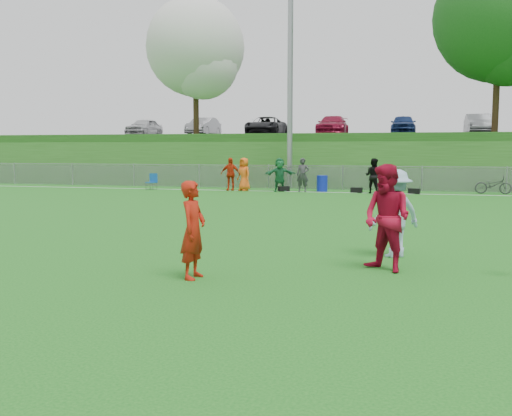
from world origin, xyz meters
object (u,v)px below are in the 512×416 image
(player_red_center, at_px, (387,218))
(player_blue, at_px, (395,213))
(bicycle, at_px, (493,185))
(player_red_left, at_px, (193,230))
(recycling_bin, at_px, (322,183))

(player_red_center, xyz_separation_m, player_blue, (0.12, 1.44, -0.07))
(player_red_center, height_order, bicycle, player_red_center)
(player_red_center, distance_m, bicycle, 19.40)
(player_blue, bearing_deg, bicycle, -140.37)
(player_red_left, height_order, player_blue, player_blue)
(player_red_center, relative_size, player_blue, 1.08)
(recycling_bin, bearing_deg, player_blue, -77.38)
(player_red_left, distance_m, player_red_center, 3.42)
(player_red_center, relative_size, recycling_bin, 2.35)
(player_red_center, bearing_deg, player_red_left, -119.01)
(player_red_left, height_order, player_red_center, player_red_center)
(recycling_bin, bearing_deg, bicycle, 3.79)
(player_red_left, bearing_deg, bicycle, -17.21)
(player_blue, distance_m, bicycle, 17.98)
(player_red_center, bearing_deg, bicycle, 113.73)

